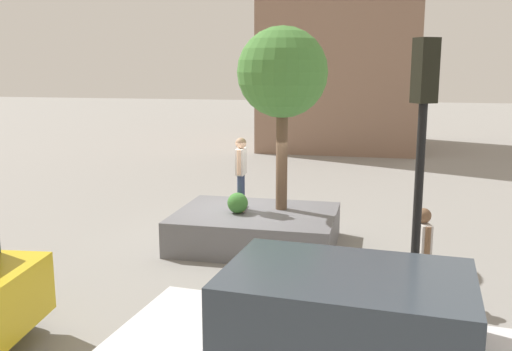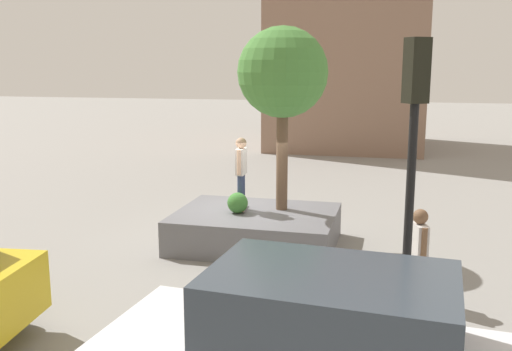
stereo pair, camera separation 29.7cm
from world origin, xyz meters
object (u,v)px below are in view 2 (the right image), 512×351
(plaza_tree, at_px, (283,74))
(bystander_watching, at_px, (419,249))
(skateboarder, at_px, (241,167))
(skateboard, at_px, (241,208))
(traffic_light_median, at_px, (412,151))
(planter_ledge, at_px, (256,229))

(plaza_tree, bearing_deg, bystander_watching, 136.11)
(plaza_tree, relative_size, skateboarder, 2.57)
(skateboard, relative_size, traffic_light_median, 0.18)
(skateboarder, bearing_deg, planter_ledge, 162.28)
(planter_ledge, distance_m, plaza_tree, 3.77)
(skateboard, bearing_deg, plaza_tree, -161.89)
(traffic_light_median, distance_m, bystander_watching, 3.26)
(planter_ledge, xyz_separation_m, bystander_watching, (-3.70, 2.60, 0.61))
(planter_ledge, xyz_separation_m, traffic_light_median, (-3.42, 5.03, 2.75))
(planter_ledge, distance_m, bystander_watching, 4.56)
(bystander_watching, bearing_deg, traffic_light_median, 83.48)
(traffic_light_median, xyz_separation_m, bystander_watching, (-0.28, -2.44, -2.14))
(planter_ledge, xyz_separation_m, plaza_tree, (-0.54, -0.44, 3.70))
(plaza_tree, height_order, bystander_watching, plaza_tree)
(bystander_watching, bearing_deg, plaza_tree, -43.89)
(skateboarder, distance_m, traffic_light_median, 6.55)
(planter_ledge, bearing_deg, skateboard, -17.72)
(plaza_tree, bearing_deg, skateboarder, 18.11)
(skateboard, bearing_deg, skateboarder, 90.90)
(plaza_tree, xyz_separation_m, skateboard, (0.94, 0.31, -3.23))
(traffic_light_median, bearing_deg, skateboard, -53.49)
(planter_ledge, bearing_deg, plaza_tree, -141.14)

